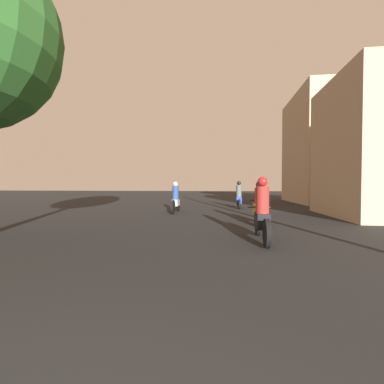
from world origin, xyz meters
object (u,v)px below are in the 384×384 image
object	(u,v)px
motorcycle_yellow	(259,207)
motorcycle_blue	(239,197)
building_right_far	(329,149)
motorcycle_black	(262,215)
motorcycle_silver	(176,200)

from	to	relation	value
motorcycle_yellow	motorcycle_blue	size ratio (longest dim) A/B	1.11
motorcycle_yellow	building_right_far	distance (m)	14.60
motorcycle_blue	motorcycle_black	bearing A→B (deg)	-96.78
motorcycle_black	motorcycle_yellow	world-z (taller)	motorcycle_black
motorcycle_silver	motorcycle_blue	world-z (taller)	motorcycle_blue
motorcycle_silver	motorcycle_blue	size ratio (longest dim) A/B	1.15
motorcycle_black	motorcycle_blue	distance (m)	9.23
motorcycle_blue	building_right_far	distance (m)	10.04
motorcycle_blue	motorcycle_silver	bearing A→B (deg)	-146.09
building_right_far	motorcycle_blue	bearing A→B (deg)	-142.11
motorcycle_black	building_right_far	size ratio (longest dim) A/B	0.25
motorcycle_black	motorcycle_silver	xyz separation A→B (m)	(-3.35, 6.35, -0.01)
motorcycle_silver	building_right_far	size ratio (longest dim) A/B	0.25
motorcycle_silver	motorcycle_yellow	bearing A→B (deg)	-52.90
motorcycle_blue	building_right_far	world-z (taller)	building_right_far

